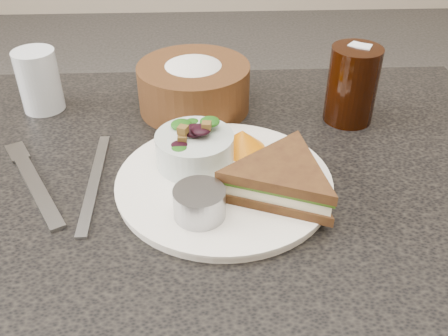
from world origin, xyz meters
The scene contains 10 objects.
dinner_plate centered at (0.05, -0.02, 0.76)m, with size 0.28×0.28×0.01m, color white.
sandwich centered at (0.12, -0.05, 0.78)m, with size 0.17×0.17×0.05m, color #4C3015, non-canonical shape.
salad_bowl centered at (0.01, 0.02, 0.79)m, with size 0.11×0.11×0.06m, color #B6C3BE, non-canonical shape.
dressing_ramekin centered at (0.02, -0.09, 0.78)m, with size 0.06×0.06×0.04m, color gray.
orange_wedge centered at (0.08, 0.05, 0.78)m, with size 0.07×0.07×0.03m, color orange.
fork centered at (-0.20, -0.01, 0.75)m, with size 0.02×0.20×0.01m, color gray.
knife centered at (-0.13, 0.00, 0.75)m, with size 0.01×0.22×0.00m, color #9EA2A8.
bread_basket centered at (0.01, 0.20, 0.80)m, with size 0.18×0.18×0.10m, color #5A331A, non-canonical shape.
cola_glass centered at (0.26, 0.15, 0.82)m, with size 0.08×0.08×0.13m, color black, non-canonical shape.
water_glass centered at (-0.24, 0.21, 0.80)m, with size 0.07×0.07×0.10m, color silver.
Camera 1 is at (0.03, -0.55, 1.16)m, focal length 40.00 mm.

